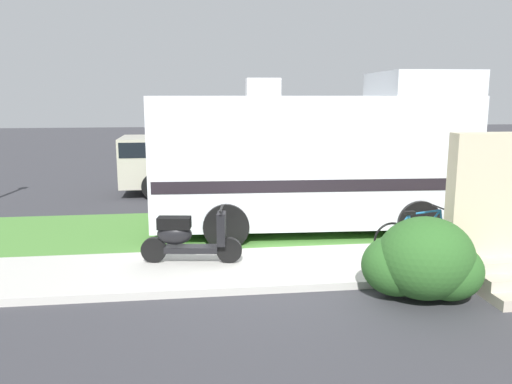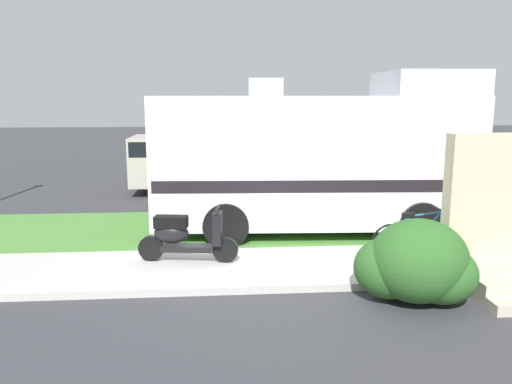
{
  "view_description": "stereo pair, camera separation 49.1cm",
  "coord_description": "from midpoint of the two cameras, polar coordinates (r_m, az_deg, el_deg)",
  "views": [
    {
      "loc": [
        -1.22,
        -9.45,
        2.96
      ],
      "look_at": [
        0.04,
        0.3,
        1.1
      ],
      "focal_mm": 36.03,
      "sensor_mm": 36.0,
      "label": 1
    },
    {
      "loc": [
        -0.74,
        -9.5,
        2.96
      ],
      "look_at": [
        0.04,
        0.3,
        1.1
      ],
      "focal_mm": 36.03,
      "sensor_mm": 36.0,
      "label": 2
    }
  ],
  "objects": [
    {
      "name": "ground_plane",
      "position": [
        9.97,
        -1.42,
        -6.55
      ],
      "size": [
        80.0,
        80.0,
        0.0
      ],
      "primitive_type": "plane",
      "color": "#38383D"
    },
    {
      "name": "sidewalk",
      "position": [
        8.82,
        -0.6,
        -8.48
      ],
      "size": [
        24.0,
        2.0,
        0.12
      ],
      "color": "beige",
      "rests_on": "ground"
    },
    {
      "name": "grass_strip",
      "position": [
        11.4,
        -2.21,
        -4.14
      ],
      "size": [
        24.0,
        3.4,
        0.08
      ],
      "color": "#4C8438",
      "rests_on": "ground"
    },
    {
      "name": "motorhome_rv",
      "position": [
        11.16,
        5.11,
        3.89
      ],
      "size": [
        6.71,
        2.88,
        3.44
      ],
      "color": "silver",
      "rests_on": "ground"
    },
    {
      "name": "scooter",
      "position": [
        8.92,
        -9.21,
        -4.94
      ],
      "size": [
        1.74,
        0.55,
        0.97
      ],
      "color": "black",
      "rests_on": "ground"
    },
    {
      "name": "bicycle",
      "position": [
        9.51,
        16.06,
        -4.76
      ],
      "size": [
        1.66,
        0.52,
        0.88
      ],
      "color": "black",
      "rests_on": "ground"
    },
    {
      "name": "pickup_truck_near",
      "position": [
        15.88,
        -7.96,
        3.26
      ],
      "size": [
        5.45,
        2.14,
        1.72
      ],
      "color": "#B7B29E",
      "rests_on": "ground"
    },
    {
      "name": "porch_steps",
      "position": [
        8.81,
        25.18,
        -3.39
      ],
      "size": [
        2.0,
        1.26,
        2.4
      ],
      "color": "#BCB29E",
      "rests_on": "ground"
    },
    {
      "name": "bush_by_porch",
      "position": [
        7.83,
        16.35,
        -7.51
      ],
      "size": [
        1.7,
        1.28,
        1.21
      ],
      "color": "#2D6026",
      "rests_on": "ground"
    },
    {
      "name": "bottle_green",
      "position": [
        9.33,
        19.0,
        -6.84
      ],
      "size": [
        0.08,
        0.08,
        0.28
      ],
      "color": "#B2B2B7",
      "rests_on": "ground"
    }
  ]
}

